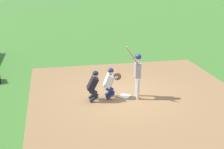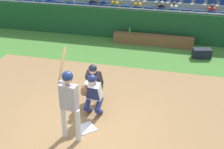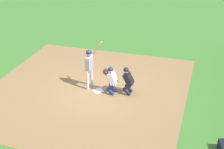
{
  "view_description": "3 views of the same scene",
  "coord_description": "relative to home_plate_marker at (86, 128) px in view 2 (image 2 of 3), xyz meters",
  "views": [
    {
      "loc": [
        11.9,
        -2.95,
        5.06
      ],
      "look_at": [
        0.1,
        -0.56,
        1.03
      ],
      "focal_mm": 50.84,
      "sensor_mm": 36.0,
      "label": 1
    },
    {
      "loc": [
        -2.24,
        6.1,
        4.85
      ],
      "look_at": [
        -0.47,
        -0.87,
        1.22
      ],
      "focal_mm": 48.86,
      "sensor_mm": 36.0,
      "label": 2
    },
    {
      "loc": [
        -12.84,
        -4.56,
        7.41
      ],
      "look_at": [
        -0.52,
        -0.82,
        1.19
      ],
      "focal_mm": 54.82,
      "sensor_mm": 36.0,
      "label": 3
    }
  ],
  "objects": [
    {
      "name": "ground_plane",
      "position": [
        0.0,
        0.0,
        -0.02
      ],
      "size": [
        160.0,
        160.0,
        0.0
      ],
      "primitive_type": "plane",
      "color": "#417D2F"
    },
    {
      "name": "infield_dirt_patch",
      "position": [
        0.0,
        0.5,
        -0.01
      ],
      "size": [
        9.5,
        8.9,
        0.01
      ],
      "primitive_type": "cube",
      "rotation": [
        0.0,
        0.0,
        -0.0
      ],
      "color": "#967248",
      "rests_on": "ground_plane"
    },
    {
      "name": "home_plate_marker",
      "position": [
        0.0,
        0.0,
        0.0
      ],
      "size": [
        0.62,
        0.62,
        0.02
      ],
      "primitive_type": "cube",
      "rotation": [
        0.0,
        0.0,
        0.79
      ],
      "color": "white",
      "rests_on": "infield_dirt_patch"
    },
    {
      "name": "batter_at_plate",
      "position": [
        0.23,
        0.46,
        1.15
      ],
      "size": [
        0.56,
        0.7,
        2.24
      ],
      "color": "silver",
      "rests_on": "ground_plane"
    },
    {
      "name": "catcher_crouching",
      "position": [
        0.01,
        -0.63,
        0.71
      ],
      "size": [
        0.48,
        0.72,
        1.3
      ],
      "color": "navy",
      "rests_on": "ground_plane"
    },
    {
      "name": "home_plate_umpire",
      "position": [
        0.18,
        -1.33,
        0.68
      ],
      "size": [
        0.47,
        0.49,
        1.27
      ],
      "color": "black",
      "rests_on": "ground_plane"
    },
    {
      "name": "dugout_wall",
      "position": [
        0.0,
        -7.0,
        0.67
      ],
      "size": [
        17.42,
        0.24,
        1.42
      ],
      "color": "#164924",
      "rests_on": "ground_plane"
    },
    {
      "name": "dugout_bench",
      "position": [
        -0.89,
        -6.45,
        0.2
      ],
      "size": [
        3.46,
        0.4,
        0.44
      ],
      "primitive_type": "cube",
      "color": "brown",
      "rests_on": "ground_plane"
    },
    {
      "name": "water_bottle_on_bench",
      "position": [
        0.15,
        -6.46,
        0.55
      ],
      "size": [
        0.07,
        0.07,
        0.26
      ],
      "primitive_type": "cylinder",
      "color": "green",
      "rests_on": "dugout_bench"
    },
    {
      "name": "equipment_duffel_bag",
      "position": [
        -2.95,
        -5.52,
        0.17
      ],
      "size": [
        0.77,
        0.52,
        0.38
      ],
      "primitive_type": "cube",
      "rotation": [
        0.0,
        0.0,
        0.24
      ],
      "color": "black",
      "rests_on": "ground_plane"
    }
  ]
}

